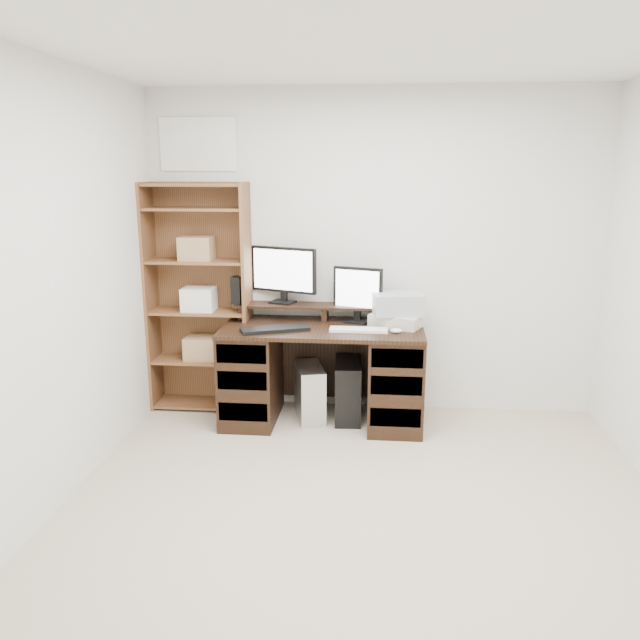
# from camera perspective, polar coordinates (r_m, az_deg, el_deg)

# --- Properties ---
(room) EXTENTS (3.54, 4.04, 2.54)m
(room) POSITION_cam_1_polar(r_m,az_deg,el_deg) (2.94, 4.25, 0.88)
(room) COLOR #BDAC90
(room) RESTS_ON ground
(desk) EXTENTS (1.50, 0.70, 0.75)m
(desk) POSITION_cam_1_polar(r_m,az_deg,el_deg) (4.77, 0.24, -4.78)
(desk) COLOR black
(desk) RESTS_ON ground
(riser_shelf) EXTENTS (1.40, 0.22, 0.12)m
(riser_shelf) POSITION_cam_1_polar(r_m,az_deg,el_deg) (4.84, 0.47, 1.09)
(riser_shelf) COLOR black
(riser_shelf) RESTS_ON desk
(monitor_wide) EXTENTS (0.53, 0.23, 0.44)m
(monitor_wide) POSITION_cam_1_polar(r_m,az_deg,el_deg) (4.88, -3.35, 4.41)
(monitor_wide) COLOR black
(monitor_wide) RESTS_ON riser_shelf
(monitor_small) EXTENTS (0.38, 0.19, 0.42)m
(monitor_small) POSITION_cam_1_polar(r_m,az_deg,el_deg) (4.76, 3.47, 2.53)
(monitor_small) COLOR black
(monitor_small) RESTS_ON desk
(speaker) EXTENTS (0.11, 0.11, 0.22)m
(speaker) POSITION_cam_1_polar(r_m,az_deg,el_deg) (4.89, -7.49, 2.72)
(speaker) COLOR black
(speaker) RESTS_ON riser_shelf
(keyboard_black) EXTENTS (0.52, 0.33, 0.03)m
(keyboard_black) POSITION_cam_1_polar(r_m,az_deg,el_deg) (4.54, -4.14, -0.83)
(keyboard_black) COLOR black
(keyboard_black) RESTS_ON desk
(keyboard_white) EXTENTS (0.42, 0.13, 0.02)m
(keyboard_white) POSITION_cam_1_polar(r_m,az_deg,el_deg) (4.53, 3.55, -0.90)
(keyboard_white) COLOR white
(keyboard_white) RESTS_ON desk
(mouse) EXTENTS (0.09, 0.06, 0.03)m
(mouse) POSITION_cam_1_polar(r_m,az_deg,el_deg) (4.50, 6.98, -0.98)
(mouse) COLOR white
(mouse) RESTS_ON desk
(printer) EXTENTS (0.44, 0.39, 0.09)m
(printer) POSITION_cam_1_polar(r_m,az_deg,el_deg) (4.71, 7.07, 0.02)
(printer) COLOR #B6AE9E
(printer) RESTS_ON desk
(basket) EXTENTS (0.40, 0.31, 0.16)m
(basket) POSITION_cam_1_polar(r_m,az_deg,el_deg) (4.68, 7.11, 1.49)
(basket) COLOR #9AA0A4
(basket) RESTS_ON printer
(tower_silver) EXTENTS (0.29, 0.46, 0.42)m
(tower_silver) POSITION_cam_1_polar(r_m,az_deg,el_deg) (4.87, -0.95, -6.60)
(tower_silver) COLOR #BABCC2
(tower_silver) RESTS_ON ground
(tower_black) EXTENTS (0.22, 0.47, 0.46)m
(tower_black) POSITION_cam_1_polar(r_m,az_deg,el_deg) (4.87, 2.55, -6.38)
(tower_black) COLOR black
(tower_black) RESTS_ON ground
(bookshelf) EXTENTS (0.80, 0.30, 1.80)m
(bookshelf) POSITION_cam_1_polar(r_m,az_deg,el_deg) (5.02, -10.93, 2.15)
(bookshelf) COLOR brown
(bookshelf) RESTS_ON ground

